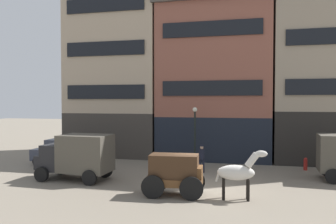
{
  "coord_description": "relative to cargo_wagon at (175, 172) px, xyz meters",
  "views": [
    {
      "loc": [
        1.95,
        -16.5,
        4.52
      ],
      "look_at": [
        -2.31,
        2.11,
        3.91
      ],
      "focal_mm": 35.01,
      "sensor_mm": 36.0,
      "label": 1
    }
  ],
  "objects": [
    {
      "name": "building_center_left",
      "position": [
        0.88,
        11.76,
        5.12
      ],
      "size": [
        9.11,
        6.53,
        12.46
      ],
      "color": "black",
      "rests_on": "ground_plane"
    },
    {
      "name": "draft_horse",
      "position": [
        2.95,
        0.0,
        0.12
      ],
      "size": [
        2.35,
        0.69,
        2.3
      ],
      "color": "beige",
      "rests_on": "ground_plane"
    },
    {
      "name": "fire_hydrant_curbside",
      "position": [
        7.19,
        7.6,
        -0.72
      ],
      "size": [
        0.24,
        0.24,
        0.83
      ],
      "color": "maroon",
      "rests_on": "ground_plane"
    },
    {
      "name": "building_far_left",
      "position": [
        -7.41,
        11.75,
        7.72
      ],
      "size": [
        8.17,
        6.53,
        17.64
      ],
      "color": "#38332D",
      "rests_on": "ground_plane"
    },
    {
      "name": "building_center_right",
      "position": [
        9.48,
        11.75,
        7.86
      ],
      "size": [
        8.79,
        6.53,
        17.93
      ],
      "color": "black",
      "rests_on": "ground_plane"
    },
    {
      "name": "ground_plane",
      "position": [
        1.19,
        1.23,
        -1.15
      ],
      "size": [
        120.0,
        120.0,
        0.0
      ],
      "primitive_type": "plane",
      "color": "slate"
    },
    {
      "name": "delivery_truck_far",
      "position": [
        -6.16,
        1.83,
        0.28
      ],
      "size": [
        4.42,
        2.3,
        2.62
      ],
      "color": "black",
      "rests_on": "ground_plane"
    },
    {
      "name": "streetlamp_curbside",
      "position": [
        -0.1,
        7.3,
        1.52
      ],
      "size": [
        0.32,
        0.32,
        4.12
      ],
      "color": "black",
      "rests_on": "ground_plane"
    },
    {
      "name": "sedan_light",
      "position": [
        -9.57,
        5.65,
        -0.23
      ],
      "size": [
        3.72,
        1.89,
        1.83
      ],
      "color": "#333847",
      "rests_on": "ground_plane"
    },
    {
      "name": "cargo_wagon",
      "position": [
        0.0,
        0.0,
        0.0
      ],
      "size": [
        2.98,
        1.66,
        1.98
      ],
      "color": "brown",
      "rests_on": "ground_plane"
    },
    {
      "name": "pedestrian_officer",
      "position": [
        0.62,
        5.36,
        -0.17
      ],
      "size": [
        0.48,
        0.48,
        1.79
      ],
      "color": "black",
      "rests_on": "ground_plane"
    }
  ]
}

